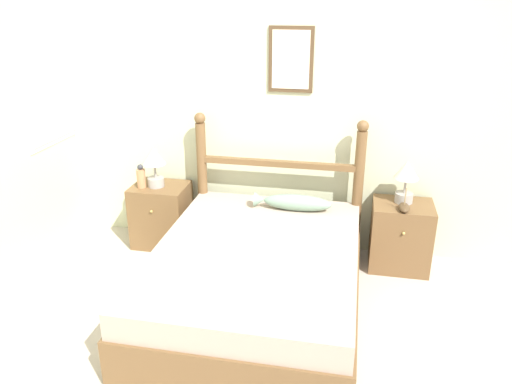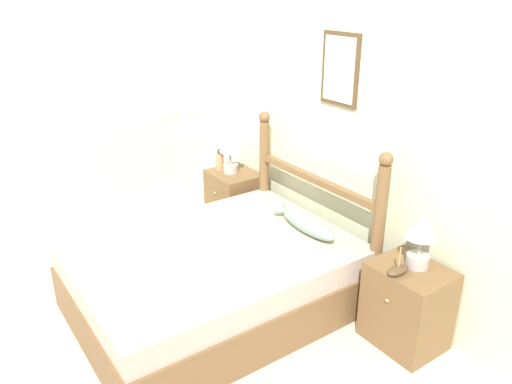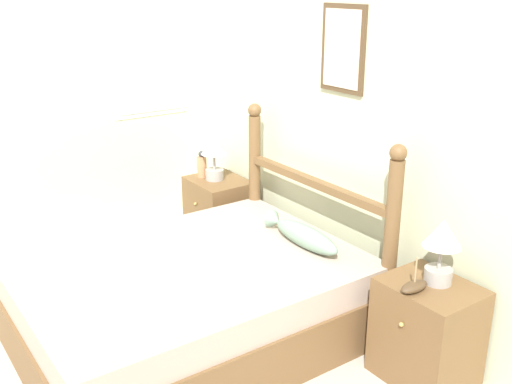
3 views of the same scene
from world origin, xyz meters
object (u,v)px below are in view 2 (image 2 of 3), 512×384
nightstand_left (234,200)px  table_lamp_right (421,235)px  bed (215,278)px  bottle (220,161)px  model_boat (398,270)px  nightstand_right (407,306)px  fish_pillow (305,223)px  table_lamp_left (230,150)px

nightstand_left → table_lamp_right: 2.16m
bed → bottle: size_ratio=9.11×
nightstand_left → model_boat: 2.12m
bed → nightstand_left: bearing=141.5°
bed → table_lamp_right: (1.05, 0.88, 0.54)m
nightstand_right → table_lamp_right: bearing=94.0°
bed → fish_pillow: bearing=76.5°
nightstand_left → bottle: size_ratio=2.66×
nightstand_right → table_lamp_left: size_ratio=1.61×
nightstand_left → bed: bearing=-38.5°
table_lamp_left → fish_pillow: (1.24, -0.12, -0.22)m
nightstand_left → nightstand_right: (2.10, 0.00, 0.00)m
table_lamp_left → model_boat: 2.13m
table_lamp_right → nightstand_left: bearing=-178.8°
nightstand_right → table_lamp_left: table_lamp_left is taller
nightstand_right → table_lamp_left: bearing=-179.5°
nightstand_right → model_boat: size_ratio=3.01×
model_boat → table_lamp_left: bearing=177.1°
fish_pillow → bed: bearing=-103.5°
bed → nightstand_right: size_ratio=3.42×
nightstand_left → fish_pillow: size_ratio=0.89×
fish_pillow → nightstand_left: bearing=173.5°
nightstand_right → bottle: bottle is taller
nightstand_right → bed: bearing=-141.5°
nightstand_left → nightstand_right: 2.10m
model_boat → bottle: bearing=178.4°
bottle → fish_pillow: bottle is taller
table_lamp_left → table_lamp_right: size_ratio=1.00×
bed → table_lamp_left: size_ratio=5.52×
nightstand_left → bottle: 0.41m
nightstand_left → fish_pillow: (1.22, -0.14, 0.28)m
nightstand_left → model_boat: (2.09, -0.13, 0.31)m
bed → table_lamp_right: table_lamp_right is taller
nightstand_right → bottle: bearing=-178.3°
table_lamp_right → bottle: (-2.24, -0.11, -0.13)m
nightstand_right → bottle: 2.27m
bed → nightstand_right: bearing=38.5°
table_lamp_left → fish_pillow: 1.27m
nightstand_left → table_lamp_right: size_ratio=1.61×
bed → nightstand_left: nightstand_left is taller
table_lamp_right → table_lamp_left: bearing=-178.3°
table_lamp_right → fish_pillow: table_lamp_right is taller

